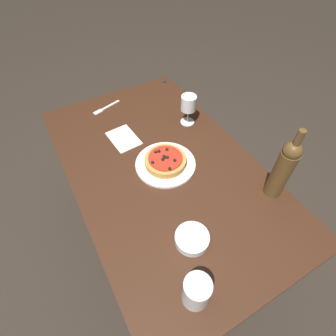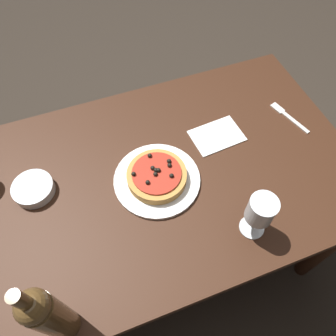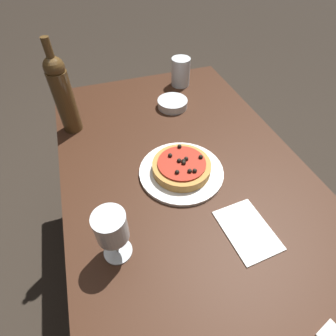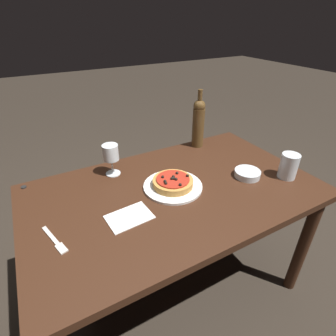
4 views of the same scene
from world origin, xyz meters
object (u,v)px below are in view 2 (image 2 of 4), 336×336
dinner_plate (156,180)px  wine_bottle (48,315)px  side_bowl (33,189)px  dining_table (156,190)px  wine_glass (261,211)px  pizza (156,176)px  fork (287,116)px

dinner_plate → wine_bottle: (0.35, 0.31, 0.14)m
side_bowl → dining_table: bearing=167.8°
wine_glass → wine_bottle: 0.56m
dining_table → wine_glass: (-0.21, 0.27, 0.20)m
pizza → side_bowl: 0.38m
wine_glass → side_bowl: size_ratio=1.27×
dining_table → wine_bottle: (0.35, 0.33, 0.24)m
pizza → wine_glass: (-0.21, 0.25, 0.08)m
dinner_plate → wine_glass: 0.34m
pizza → fork: 0.55m
dinner_plate → wine_glass: size_ratio=1.71×
side_bowl → wine_bottle: bearing=92.5°
dining_table → dinner_plate: 0.10m
side_bowl → fork: (-0.91, 0.01, -0.01)m
dinner_plate → pizza: pizza is taller
dining_table → wine_bottle: wine_bottle is taller
dinner_plate → wine_glass: wine_glass is taller
dinner_plate → pizza: (-0.00, -0.00, 0.02)m
wine_glass → side_bowl: bearing=-31.0°
pizza → fork: size_ratio=1.10×
dining_table → dinner_plate: bearing=82.6°
wine_glass → wine_bottle: size_ratio=0.47×
dining_table → wine_glass: 0.39m
wine_glass → fork: size_ratio=0.94×
side_bowl → fork: 0.91m
pizza → fork: (-0.54, -0.09, -0.03)m
wine_glass → fork: bearing=-134.3°
dinner_plate → side_bowl: (0.37, -0.10, 0.01)m
pizza → wine_bottle: 0.49m
dining_table → dinner_plate: (0.00, 0.02, 0.10)m
wine_glass → side_bowl: (0.58, -0.35, -0.10)m
wine_glass → wine_bottle: (0.56, 0.07, 0.04)m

